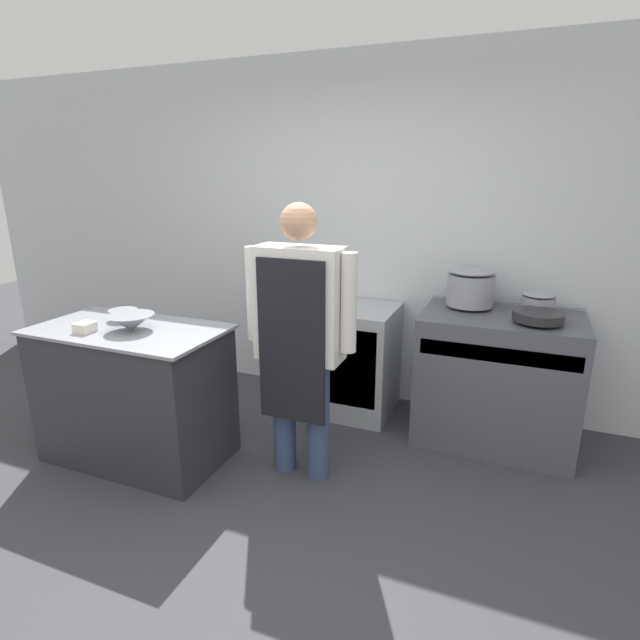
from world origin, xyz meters
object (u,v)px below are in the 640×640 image
stock_pot (471,286)px  saute_pan (538,316)px  person_cook (299,328)px  stove (496,379)px  mixing_bowl (131,322)px  sauce_pot (538,301)px  fridge_unit (350,359)px  plastic_tub (85,327)px

stock_pot → saute_pan: bearing=-28.3°
stock_pot → saute_pan: stock_pot is taller
person_cook → stock_pot: 1.33m
stove → person_cook: size_ratio=0.62×
mixing_bowl → sauce_pot: bearing=28.3°
fridge_unit → person_cook: (0.00, -0.96, 0.53)m
fridge_unit → person_cook: person_cook is taller
mixing_bowl → saute_pan: size_ratio=0.92×
fridge_unit → plastic_tub: 1.90m
person_cook → stock_pot: person_cook is taller
stove → mixing_bowl: size_ratio=3.66×
stove → saute_pan: bearing=-29.5°
stove → fridge_unit: stove is taller
person_cook → saute_pan: size_ratio=5.42×
stove → sauce_pot: (0.21, 0.12, 0.54)m
mixing_bowl → saute_pan: 2.53m
person_cook → stove: bearing=39.5°
stove → plastic_tub: plastic_tub is taller
person_cook → plastic_tub: (-1.26, -0.37, -0.03)m
plastic_tub → stock_pot: stock_pot is taller
stove → stock_pot: bearing=152.8°
mixing_bowl → sauce_pot: (2.32, 1.25, 0.06)m
stock_pot → sauce_pot: stock_pot is taller
fridge_unit → saute_pan: size_ratio=2.74×
person_cook → mixing_bowl: person_cook is taller
person_cook → sauce_pot: person_cook is taller
person_cook → sauce_pot: size_ratio=7.82×
mixing_bowl → sauce_pot: sauce_pot is taller
stove → stock_pot: (-0.23, 0.12, 0.61)m
person_cook → mixing_bowl: 1.05m
stove → plastic_tub: bearing=-151.7°
plastic_tub → saute_pan: saute_pan is taller
mixing_bowl → saute_pan: (2.32, 1.01, 0.02)m
stock_pot → sauce_pot: bearing=0.0°
plastic_tub → stock_pot: (2.11, 1.39, 0.15)m
fridge_unit → mixing_bowl: size_ratio=2.98×
mixing_bowl → sauce_pot: 2.63m
stove → saute_pan: (0.21, -0.12, 0.50)m
stock_pot → plastic_tub: bearing=-146.7°
stove → person_cook: bearing=-140.5°
person_cook → fridge_unit: bearing=90.1°
fridge_unit → saute_pan: (1.29, -0.19, 0.54)m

